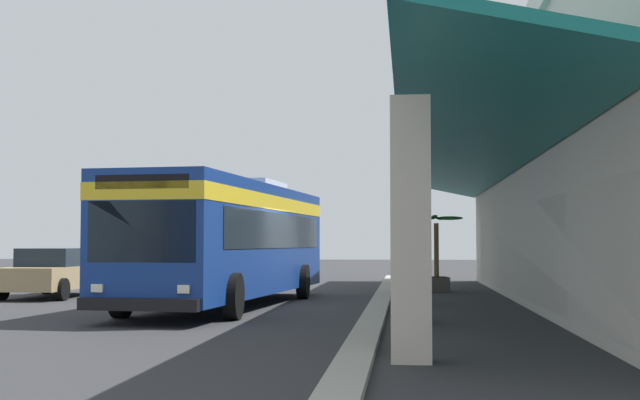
{
  "coord_description": "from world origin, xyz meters",
  "views": [
    {
      "loc": [
        20.8,
        3.85,
        1.63
      ],
      "look_at": [
        3.36,
        2.01,
        2.55
      ],
      "focal_mm": 46.15,
      "sensor_mm": 36.0,
      "label": 1
    }
  ],
  "objects": [
    {
      "name": "parked_sedan_tan",
      "position": [
        -3.14,
        -6.74,
        0.75
      ],
      "size": [
        4.4,
        2.02,
        1.47
      ],
      "color": "#9E845B",
      "rests_on": "ground"
    },
    {
      "name": "curb_strip",
      "position": [
        -1.51,
        3.14,
        0.06
      ],
      "size": [
        32.75,
        0.5,
        0.12
      ],
      "primitive_type": "cube",
      "color": "#9E998E",
      "rests_on": "ground"
    },
    {
      "name": "ground",
      "position": [
        0.0,
        8.0,
        0.0
      ],
      "size": [
        120.0,
        120.0,
        0.0
      ],
      "primitive_type": "plane",
      "color": "#2D2D30"
    },
    {
      "name": "transit_bus",
      "position": [
        -0.18,
        -0.73,
        1.85
      ],
      "size": [
        11.4,
        3.62,
        3.34
      ],
      "color": "navy",
      "rests_on": "ground"
    },
    {
      "name": "potted_palm",
      "position": [
        -7.1,
        4.84,
        0.62
      ],
      "size": [
        1.58,
        1.79,
        2.58
      ],
      "color": "#4C4742",
      "rests_on": "ground"
    }
  ]
}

